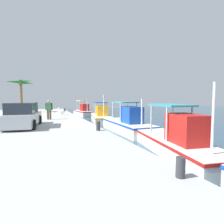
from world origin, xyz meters
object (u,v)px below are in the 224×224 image
(fishing_boat_nearest, at_px, (83,112))
(parked_car, at_px, (23,116))
(fisherman_standing, at_px, (49,109))
(fishing_boat_second, at_px, (101,116))
(palm_tree, at_px, (21,84))
(mooring_bollard_third, at_px, (181,167))
(pelican, at_px, (62,111))
(mooring_bollard_second, at_px, (98,126))
(fishing_boat_fourth, at_px, (177,142))
(fishing_boat_third, at_px, (128,124))
(mooring_bollard_nearest, at_px, (65,110))

(fishing_boat_nearest, relative_size, parked_car, 1.12)
(fishing_boat_nearest, distance_m, fisherman_standing, 11.51)
(fishing_boat_second, relative_size, fisherman_standing, 3.97)
(fisherman_standing, height_order, palm_tree, palm_tree)
(fishing_boat_nearest, xyz_separation_m, mooring_bollard_third, (23.32, -2.85, 0.44))
(pelican, bearing_deg, parked_car, -23.55)
(fisherman_standing, relative_size, mooring_bollard_second, 3.20)
(pelican, bearing_deg, mooring_bollard_second, 5.31)
(pelican, bearing_deg, fisherman_standing, -20.98)
(fishing_boat_fourth, distance_m, mooring_bollard_second, 4.33)
(mooring_bollard_second, bearing_deg, parked_car, -126.18)
(fishing_boat_third, height_order, mooring_bollard_nearest, fishing_boat_third)
(mooring_bollard_nearest, bearing_deg, parked_car, -18.03)
(fishing_boat_third, relative_size, mooring_bollard_third, 12.34)
(mooring_bollard_nearest, distance_m, mooring_bollard_second, 15.74)
(parked_car, distance_m, palm_tree, 13.42)
(palm_tree, bearing_deg, fishing_boat_third, 32.68)
(fishing_boat_third, xyz_separation_m, mooring_bollard_third, (9.27, -3.23, 0.38))
(pelican, xyz_separation_m, fisherman_standing, (3.75, -1.44, 0.54))
(pelican, xyz_separation_m, mooring_bollard_third, (16.89, 0.96, -0.16))
(fishing_boat_fourth, bearing_deg, mooring_bollard_nearest, -171.39)
(fishing_boat_fourth, relative_size, palm_tree, 1.52)
(pelican, height_order, fisherman_standing, fisherman_standing)
(fishing_boat_nearest, xyz_separation_m, fishing_boat_second, (7.44, 0.36, 0.00))
(parked_car, distance_m, mooring_bollard_nearest, 13.38)
(pelican, height_order, mooring_bollard_second, pelican)
(fishing_boat_second, relative_size, palm_tree, 1.59)
(fishing_boat_nearest, xyz_separation_m, fishing_boat_third, (14.05, 0.38, 0.06))
(fishing_boat_third, distance_m, mooring_bollard_third, 9.82)
(palm_tree, bearing_deg, parked_car, 5.32)
(fishing_boat_third, bearing_deg, pelican, -151.19)
(fishing_boat_nearest, distance_m, fishing_boat_fourth, 19.96)
(mooring_bollard_nearest, bearing_deg, mooring_bollard_second, 0.00)
(fishing_boat_fourth, xyz_separation_m, parked_car, (-6.24, -7.01, 0.88))
(parked_car, xyz_separation_m, mooring_bollard_third, (9.60, 4.14, -0.47))
(mooring_bollard_second, height_order, palm_tree, palm_tree)
(mooring_bollard_second, bearing_deg, fishing_boat_second, 160.92)
(fisherman_standing, xyz_separation_m, mooring_bollard_second, (6.57, 2.40, -0.67))
(parked_car, bearing_deg, fisherman_standing, 153.83)
(fisherman_standing, height_order, parked_car, fisherman_standing)
(fishing_boat_nearest, relative_size, pelican, 4.97)
(fishing_boat_second, relative_size, pelican, 6.95)
(fisherman_standing, relative_size, parked_car, 0.39)
(fishing_boat_third, relative_size, palm_tree, 1.42)
(fishing_boat_third, xyz_separation_m, palm_tree, (-13.39, -8.59, 3.71))
(fishing_boat_fourth, height_order, pelican, fishing_boat_fourth)
(fishing_boat_fourth, relative_size, parked_car, 1.50)
(fishing_boat_second, bearing_deg, fishing_boat_fourth, -1.57)
(parked_car, xyz_separation_m, palm_tree, (-13.05, -1.22, 2.85))
(pelican, bearing_deg, fishing_boat_third, 28.81)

